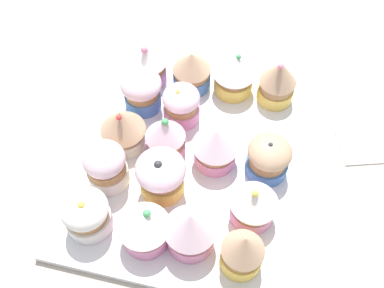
% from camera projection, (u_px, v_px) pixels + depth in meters
% --- Properties ---
extents(ground_plane, '(1.80, 1.80, 0.03)m').
position_uv_depth(ground_plane, '(192.00, 165.00, 0.67)').
color(ground_plane, '#B2A899').
extents(baking_tray, '(0.33, 0.39, 0.01)m').
position_uv_depth(baking_tray, '(192.00, 158.00, 0.66)').
color(baking_tray, silver).
rests_on(baking_tray, ground_plane).
extents(cupcake_0, '(0.06, 0.06, 0.07)m').
position_uv_depth(cupcake_0, '(86.00, 214.00, 0.56)').
color(cupcake_0, white).
rests_on(cupcake_0, baking_tray).
extents(cupcake_1, '(0.07, 0.07, 0.07)m').
position_uv_depth(cupcake_1, '(144.00, 227.00, 0.55)').
color(cupcake_1, pink).
rests_on(cupcake_1, baking_tray).
extents(cupcake_2, '(0.07, 0.07, 0.08)m').
position_uv_depth(cupcake_2, '(190.00, 229.00, 0.54)').
color(cupcake_2, pink).
rests_on(cupcake_2, baking_tray).
extents(cupcake_3, '(0.05, 0.05, 0.08)m').
position_uv_depth(cupcake_3, '(243.00, 251.00, 0.53)').
color(cupcake_3, '#EFC651').
rests_on(cupcake_3, baking_tray).
extents(cupcake_4, '(0.06, 0.06, 0.07)m').
position_uv_depth(cupcake_4, '(106.00, 166.00, 0.60)').
color(cupcake_4, white).
rests_on(cupcake_4, baking_tray).
extents(cupcake_5, '(0.07, 0.07, 0.08)m').
position_uv_depth(cupcake_5, '(161.00, 175.00, 0.59)').
color(cupcake_5, '#EFC651').
rests_on(cupcake_5, baking_tray).
extents(cupcake_6, '(0.06, 0.06, 0.07)m').
position_uv_depth(cupcake_6, '(254.00, 203.00, 0.57)').
color(cupcake_6, pink).
rests_on(cupcake_6, baking_tray).
extents(cupcake_7, '(0.07, 0.07, 0.08)m').
position_uv_depth(cupcake_7, '(122.00, 129.00, 0.63)').
color(cupcake_7, white).
rests_on(cupcake_7, baking_tray).
extents(cupcake_8, '(0.06, 0.06, 0.08)m').
position_uv_depth(cupcake_8, '(165.00, 136.00, 0.63)').
color(cupcake_8, pink).
rests_on(cupcake_8, baking_tray).
extents(cupcake_9, '(0.07, 0.07, 0.07)m').
position_uv_depth(cupcake_9, '(216.00, 143.00, 0.62)').
color(cupcake_9, pink).
rests_on(cupcake_9, baking_tray).
extents(cupcake_10, '(0.06, 0.06, 0.07)m').
position_uv_depth(cupcake_10, '(269.00, 155.00, 0.61)').
color(cupcake_10, '#477AC6').
rests_on(cupcake_10, baking_tray).
extents(cupcake_11, '(0.06, 0.06, 0.07)m').
position_uv_depth(cupcake_11, '(142.00, 90.00, 0.67)').
color(cupcake_11, '#477AC6').
rests_on(cupcake_11, baking_tray).
extents(cupcake_12, '(0.06, 0.06, 0.07)m').
position_uv_depth(cupcake_12, '(181.00, 104.00, 0.66)').
color(cupcake_12, pink).
rests_on(cupcake_12, baking_tray).
extents(cupcake_13, '(0.05, 0.05, 0.07)m').
position_uv_depth(cupcake_13, '(149.00, 64.00, 0.70)').
color(cupcake_13, pink).
rests_on(cupcake_13, baking_tray).
extents(cupcake_14, '(0.06, 0.06, 0.07)m').
position_uv_depth(cupcake_14, '(192.00, 70.00, 0.70)').
color(cupcake_14, '#477AC6').
rests_on(cupcake_14, baking_tray).
extents(cupcake_15, '(0.07, 0.07, 0.08)m').
position_uv_depth(cupcake_15, '(234.00, 73.00, 0.69)').
color(cupcake_15, '#EFC651').
rests_on(cupcake_15, baking_tray).
extents(cupcake_16, '(0.06, 0.06, 0.08)m').
position_uv_depth(cupcake_16, '(278.00, 81.00, 0.68)').
color(cupcake_16, '#EFC651').
rests_on(cupcake_16, baking_tray).
extents(napkin, '(0.17, 0.18, 0.01)m').
position_uv_depth(napkin, '(376.00, 123.00, 0.70)').
color(napkin, white).
rests_on(napkin, ground_plane).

